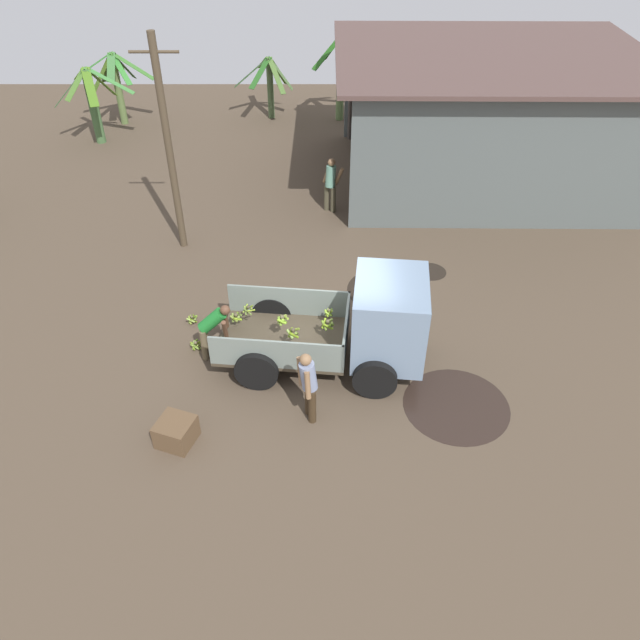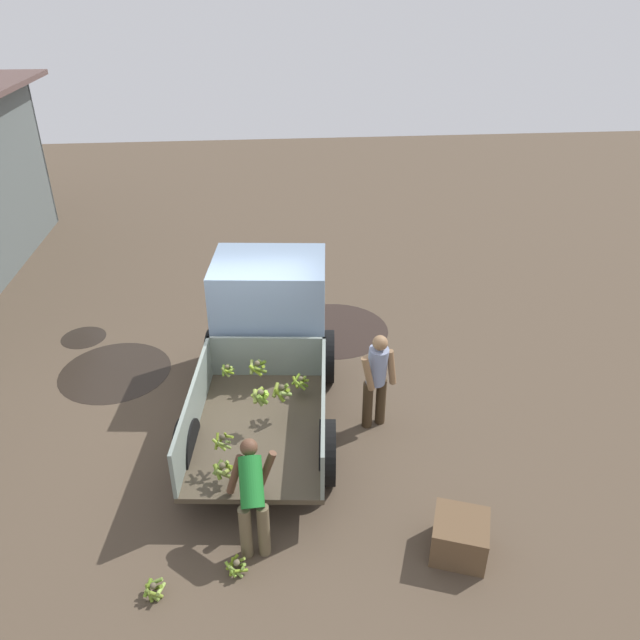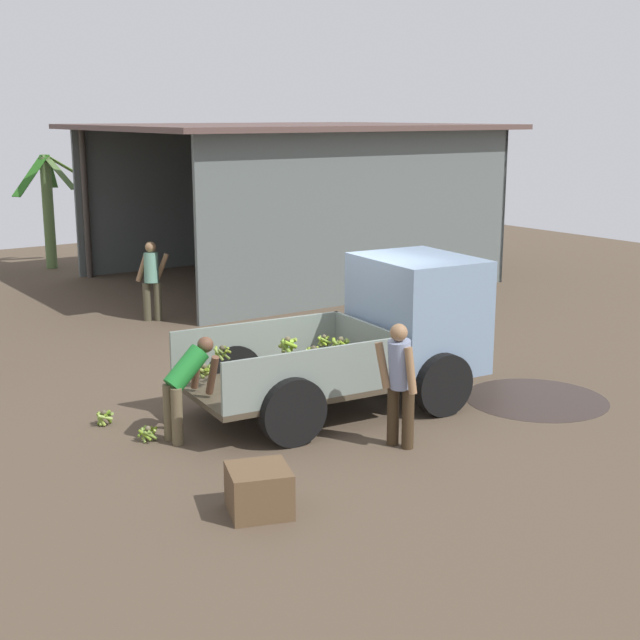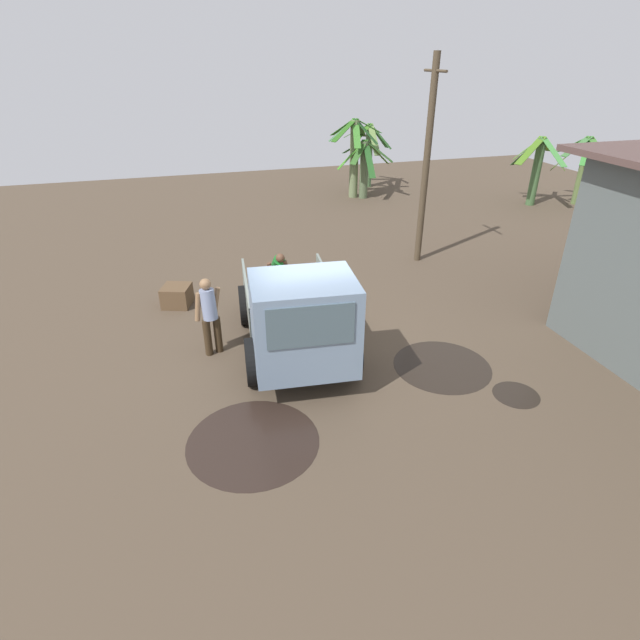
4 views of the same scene
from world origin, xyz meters
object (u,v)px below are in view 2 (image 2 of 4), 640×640
person_worker_loading (252,494)px  wooden_crate_0 (460,537)px  cargo_truck (269,329)px  person_foreground_visitor (377,377)px  banana_bunch_on_ground_1 (154,589)px  banana_bunch_on_ground_0 (237,566)px

person_worker_loading → wooden_crate_0: person_worker_loading is taller
cargo_truck → person_foreground_visitor: bearing=-121.9°
person_worker_loading → banana_bunch_on_ground_1: size_ratio=5.28×
banana_bunch_on_ground_0 → banana_bunch_on_ground_1: (-0.23, 0.91, 0.00)m
person_worker_loading → wooden_crate_0: bearing=-102.2°
person_worker_loading → banana_bunch_on_ground_1: (-0.69, 1.12, -0.66)m
cargo_truck → banana_bunch_on_ground_0: bearing=178.5°
cargo_truck → wooden_crate_0: 4.32m
banana_bunch_on_ground_1 → wooden_crate_0: bearing=-85.3°
banana_bunch_on_ground_1 → cargo_truck: bearing=-19.5°
banana_bunch_on_ground_0 → person_foreground_visitor: bearing=-39.1°
banana_bunch_on_ground_0 → cargo_truck: bearing=-7.4°
cargo_truck → person_foreground_visitor: size_ratio=2.73×
cargo_truck → banana_bunch_on_ground_1: bearing=166.5°
cargo_truck → person_worker_loading: cargo_truck is taller
person_foreground_visitor → banana_bunch_on_ground_0: bearing=-56.5°
banana_bunch_on_ground_0 → banana_bunch_on_ground_1: size_ratio=1.14×
cargo_truck → person_foreground_visitor: cargo_truck is taller
banana_bunch_on_ground_0 → wooden_crate_0: (0.06, -2.64, 0.14)m
person_worker_loading → banana_bunch_on_ground_0: bearing=152.5°
person_worker_loading → person_foreground_visitor: bearing=-44.6°
person_worker_loading → banana_bunch_on_ground_0: (-0.46, 0.21, -0.66)m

